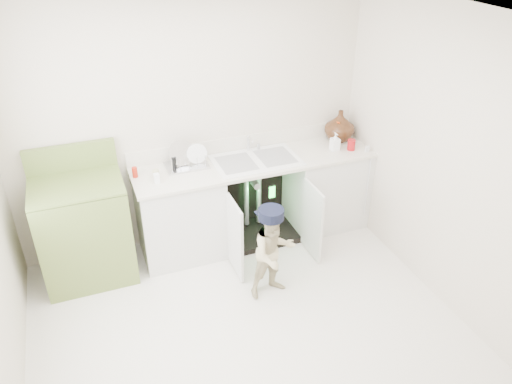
% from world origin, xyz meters
% --- Properties ---
extents(ground, '(3.50, 3.50, 0.00)m').
position_xyz_m(ground, '(0.00, 0.00, 0.00)').
color(ground, beige).
rests_on(ground, ground).
extents(room_shell, '(6.00, 5.50, 1.26)m').
position_xyz_m(room_shell, '(0.00, 0.00, 1.25)').
color(room_shell, beige).
rests_on(room_shell, ground).
extents(counter_run, '(2.44, 1.02, 1.23)m').
position_xyz_m(counter_run, '(0.58, 1.21, 0.47)').
color(counter_run, silver).
rests_on(counter_run, ground).
extents(avocado_stove, '(0.80, 0.65, 1.24)m').
position_xyz_m(avocado_stove, '(-1.15, 1.18, 0.51)').
color(avocado_stove, olive).
rests_on(avocado_stove, ground).
extents(repair_worker, '(0.48, 0.75, 0.89)m').
position_xyz_m(repair_worker, '(0.37, 0.31, 0.45)').
color(repair_worker, beige).
rests_on(repair_worker, ground).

